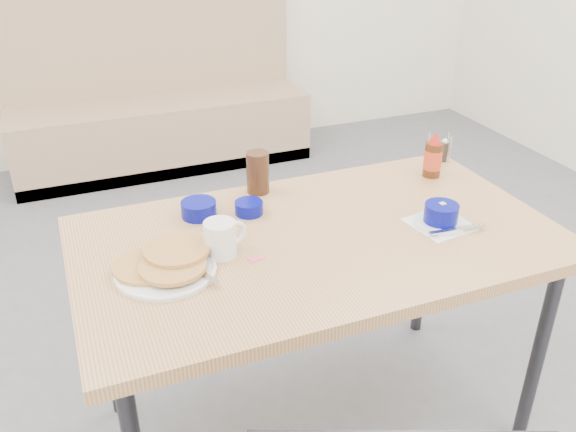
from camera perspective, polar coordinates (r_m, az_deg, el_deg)
name	(u,v)px	position (r m, az deg, el deg)	size (l,w,h in m)	color
booth_bench	(159,112)	(4.19, -11.96, 9.52)	(1.90, 0.56, 1.22)	tan
dining_table	(318,253)	(1.81, 2.83, -3.50)	(1.40, 0.80, 0.76)	tan
pancake_plate	(166,265)	(1.63, -11.37, -4.56)	(0.27, 0.27, 0.05)	white
coffee_mug	(222,238)	(1.67, -6.23, -2.04)	(0.13, 0.09, 0.10)	white
grits_setting	(441,216)	(1.87, 14.13, -0.02)	(0.20, 0.19, 0.07)	white
creamer_bowl	(249,208)	(1.89, -3.67, 0.78)	(0.09, 0.09, 0.04)	#050A7C
butter_bowl	(199,209)	(1.89, -8.35, 0.65)	(0.11, 0.11, 0.05)	#050A7C
amber_tumbler	(258,172)	(2.01, -2.85, 4.09)	(0.07, 0.07, 0.14)	#392112
condiment_caddy	(438,152)	(2.33, 13.89, 5.86)	(0.10, 0.07, 0.10)	silver
syrup_bottle	(433,157)	(2.18, 13.41, 5.37)	(0.06, 0.06, 0.16)	#47230F
sugar_wrapper	(256,258)	(1.67, -2.99, -3.97)	(0.04, 0.03, 0.00)	#FF5470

